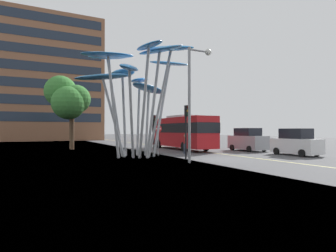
% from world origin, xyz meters
% --- Properties ---
extents(ground, '(120.00, 240.00, 0.10)m').
position_xyz_m(ground, '(-0.65, 0.00, -0.05)').
color(ground, '#4C4C4F').
extents(red_bus, '(2.94, 10.84, 3.67)m').
position_xyz_m(red_bus, '(2.24, 10.04, 2.00)').
color(red_bus, red).
rests_on(red_bus, ground).
extents(leaf_sculpture, '(9.16, 9.02, 8.73)m').
position_xyz_m(leaf_sculpture, '(-5.10, 4.20, 6.65)').
color(leaf_sculpture, '#9EA0A5').
rests_on(leaf_sculpture, ground).
extents(traffic_light_kerb_near, '(0.28, 0.42, 3.89)m').
position_xyz_m(traffic_light_kerb_near, '(-2.42, 0.96, 2.81)').
color(traffic_light_kerb_near, black).
rests_on(traffic_light_kerb_near, ground).
extents(traffic_light_kerb_far, '(0.28, 0.42, 3.45)m').
position_xyz_m(traffic_light_kerb_far, '(-2.39, 6.79, 2.51)').
color(traffic_light_kerb_far, black).
rests_on(traffic_light_kerb_far, ground).
extents(car_parked_near, '(1.91, 4.03, 2.23)m').
position_xyz_m(car_parked_near, '(7.31, -0.39, 1.03)').
color(car_parked_near, silver).
rests_on(car_parked_near, ground).
extents(car_parked_mid, '(2.10, 4.03, 2.30)m').
position_xyz_m(car_parked_mid, '(7.20, 5.23, 1.07)').
color(car_parked_mid, gray).
rests_on(car_parked_mid, ground).
extents(street_lamp, '(1.77, 0.44, 7.53)m').
position_xyz_m(street_lamp, '(-3.00, -1.08, 4.82)').
color(street_lamp, gray).
rests_on(street_lamp, ground).
extents(tree_pavement_near, '(4.70, 5.22, 8.05)m').
position_xyz_m(tree_pavement_near, '(-8.77, 15.43, 5.46)').
color(tree_pavement_near, brown).
rests_on(tree_pavement_near, ground).
extents(pedestrian, '(0.34, 0.34, 1.71)m').
position_xyz_m(pedestrian, '(-0.05, 5.28, 0.86)').
color(pedestrian, '#2D3342').
rests_on(pedestrian, ground).
extents(no_entry_sign, '(0.60, 0.12, 2.51)m').
position_xyz_m(no_entry_sign, '(-3.07, 4.44, 1.68)').
color(no_entry_sign, gray).
rests_on(no_entry_sign, ground).
extents(backdrop_building, '(24.28, 11.14, 25.07)m').
position_xyz_m(backdrop_building, '(-10.64, 46.61, 12.54)').
color(backdrop_building, brown).
rests_on(backdrop_building, ground).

